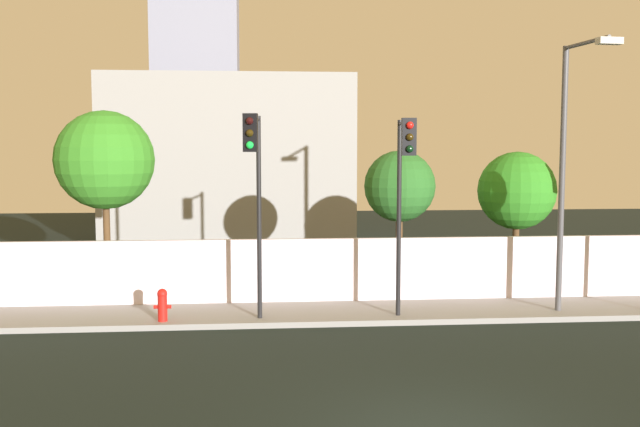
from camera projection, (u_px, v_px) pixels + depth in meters
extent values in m
cube|color=gray|center=(365.00, 313.00, 19.40)|extent=(36.00, 2.40, 0.15)
cube|color=silver|center=(359.00, 269.00, 20.59)|extent=(36.00, 0.18, 1.80)
cylinder|color=black|center=(259.00, 218.00, 18.27)|extent=(0.12, 0.12, 5.19)
cylinder|color=black|center=(254.00, 119.00, 17.39)|extent=(0.26, 1.31, 0.08)
cube|color=black|center=(250.00, 133.00, 16.77)|extent=(0.36, 0.25, 0.90)
sphere|color=black|center=(250.00, 121.00, 16.62)|extent=(0.18, 0.18, 0.18)
sphere|color=#33260A|center=(250.00, 133.00, 16.65)|extent=(0.18, 0.18, 0.18)
sphere|color=#19F24C|center=(250.00, 145.00, 16.68)|extent=(0.18, 0.18, 0.18)
cylinder|color=black|center=(399.00, 219.00, 18.57)|extent=(0.12, 0.12, 5.10)
cylinder|color=black|center=(404.00, 123.00, 17.72)|extent=(0.11, 1.27, 0.08)
cube|color=black|center=(409.00, 137.00, 17.12)|extent=(0.34, 0.21, 0.90)
sphere|color=red|center=(410.00, 125.00, 16.98)|extent=(0.18, 0.18, 0.18)
sphere|color=#33260A|center=(410.00, 137.00, 17.00)|extent=(0.18, 0.18, 0.18)
sphere|color=black|center=(410.00, 149.00, 17.03)|extent=(0.18, 0.18, 0.18)
cylinder|color=#4C4C51|center=(562.00, 180.00, 19.05)|extent=(0.16, 0.16, 7.05)
cylinder|color=#4C4C51|center=(587.00, 43.00, 17.76)|extent=(0.29, 1.97, 0.10)
cube|color=beige|center=(609.00, 41.00, 16.80)|extent=(0.62, 0.30, 0.16)
cylinder|color=red|center=(163.00, 308.00, 18.13)|extent=(0.24, 0.24, 0.67)
sphere|color=red|center=(162.00, 294.00, 18.10)|extent=(0.26, 0.26, 0.26)
cylinder|color=red|center=(156.00, 307.00, 18.11)|extent=(0.10, 0.09, 0.09)
cylinder|color=red|center=(169.00, 307.00, 18.14)|extent=(0.10, 0.09, 0.09)
cylinder|color=brown|center=(107.00, 244.00, 21.07)|extent=(0.20, 0.20, 3.39)
sphere|color=#368A24|center=(105.00, 160.00, 20.84)|extent=(2.88, 2.88, 2.88)
cylinder|color=brown|center=(399.00, 251.00, 21.82)|extent=(0.21, 0.21, 2.78)
sphere|color=#2A6A27|center=(400.00, 186.00, 21.64)|extent=(2.16, 2.16, 2.16)
cylinder|color=brown|center=(515.00, 253.00, 22.13)|extent=(0.20, 0.20, 2.57)
sphere|color=#308923|center=(517.00, 191.00, 21.95)|extent=(2.39, 2.39, 2.39)
cube|color=#9A9A9A|center=(230.00, 161.00, 33.86)|extent=(11.31, 6.00, 7.80)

